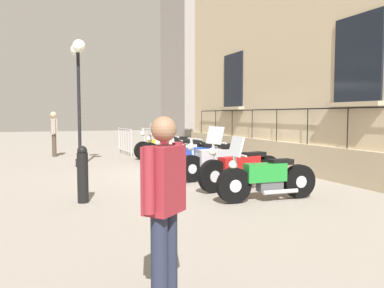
# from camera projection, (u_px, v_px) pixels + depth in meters

# --- Properties ---
(ground_plane) EXTENTS (60.00, 60.00, 0.00)m
(ground_plane) POSITION_uv_depth(u_px,v_px,m) (196.00, 173.00, 10.73)
(ground_plane) COLOR gray
(building_facade) EXTENTS (0.82, 13.59, 7.70)m
(building_facade) POSITION_uv_depth(u_px,v_px,m) (290.00, 42.00, 11.54)
(building_facade) COLOR #C6B28E
(building_facade) RESTS_ON ground_plane
(motorcycle_yellow) EXTENTS (2.04, 0.76, 1.12)m
(motorcycle_yellow) POSITION_uv_depth(u_px,v_px,m) (160.00, 147.00, 14.28)
(motorcycle_yellow) COLOR black
(motorcycle_yellow) RESTS_ON ground_plane
(motorcycle_maroon) EXTENTS (2.19, 0.72, 1.31)m
(motorcycle_maroon) POSITION_uv_depth(u_px,v_px,m) (171.00, 149.00, 13.09)
(motorcycle_maroon) COLOR black
(motorcycle_maroon) RESTS_ON ground_plane
(motorcycle_white) EXTENTS (2.10, 0.75, 0.96)m
(motorcycle_white) POSITION_uv_depth(u_px,v_px,m) (181.00, 153.00, 11.88)
(motorcycle_white) COLOR black
(motorcycle_white) RESTS_ON ground_plane
(motorcycle_blue) EXTENTS (2.16, 0.78, 1.02)m
(motorcycle_blue) POSITION_uv_depth(u_px,v_px,m) (200.00, 158.00, 10.76)
(motorcycle_blue) COLOR black
(motorcycle_blue) RESTS_ON ground_plane
(motorcycle_silver) EXTENTS (2.14, 0.65, 1.04)m
(motorcycle_silver) POSITION_uv_depth(u_px,v_px,m) (218.00, 162.00, 9.61)
(motorcycle_silver) COLOR black
(motorcycle_silver) RESTS_ON ground_plane
(motorcycle_red) EXTENTS (2.16, 0.71, 1.35)m
(motorcycle_red) POSITION_uv_depth(u_px,v_px,m) (241.00, 169.00, 8.41)
(motorcycle_red) COLOR black
(motorcycle_red) RESTS_ON ground_plane
(motorcycle_green) EXTENTS (2.02, 0.56, 1.20)m
(motorcycle_green) POSITION_uv_depth(u_px,v_px,m) (266.00, 179.00, 7.27)
(motorcycle_green) COLOR black
(motorcycle_green) RESTS_ON ground_plane
(lamppost) EXTENTS (0.38, 1.08, 3.78)m
(lamppost) POSITION_uv_depth(u_px,v_px,m) (78.00, 75.00, 11.87)
(lamppost) COLOR black
(lamppost) RESTS_ON ground_plane
(crowd_barrier) EXTENTS (0.15, 1.97, 1.05)m
(crowd_barrier) POSITION_uv_depth(u_px,v_px,m) (125.00, 140.00, 15.77)
(crowd_barrier) COLOR #B7B7BF
(crowd_barrier) RESTS_ON ground_plane
(bollard) EXTENTS (0.20, 0.20, 1.03)m
(bollard) POSITION_uv_depth(u_px,v_px,m) (83.00, 174.00, 7.09)
(bollard) COLOR black
(bollard) RESTS_ON ground_plane
(pedestrian_standing) EXTENTS (0.25, 0.53, 1.71)m
(pedestrian_standing) POSITION_uv_depth(u_px,v_px,m) (54.00, 131.00, 14.90)
(pedestrian_standing) COLOR #47382D
(pedestrian_standing) RESTS_ON ground_plane
(pedestrian_walking) EXTENTS (0.42, 0.40, 1.58)m
(pedestrian_walking) POSITION_uv_depth(u_px,v_px,m) (164.00, 201.00, 3.24)
(pedestrian_walking) COLOR #23283D
(pedestrian_walking) RESTS_ON ground_plane
(distant_building) EXTENTS (4.70, 5.05, 13.38)m
(distant_building) POSITION_uv_depth(u_px,v_px,m) (204.00, 41.00, 27.12)
(distant_building) COLOR gray
(distant_building) RESTS_ON ground_plane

